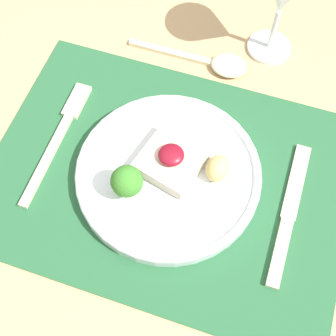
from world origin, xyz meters
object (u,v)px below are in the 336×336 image
Objects in this scene: fork at (60,133)px; spoon at (218,63)px; dinner_plate at (168,171)px; knife at (287,222)px.

fork is 0.26m from spoon.
dinner_plate is at bearing -5.49° from fork.
spoon reaches higher than knife.
dinner_plate reaches higher than spoon.
knife is (0.33, -0.03, 0.00)m from fork.
spoon is (0.18, 0.19, 0.00)m from fork.
fork is (-0.17, 0.01, -0.01)m from dinner_plate.
knife is (0.17, -0.02, -0.01)m from dinner_plate.
knife is 0.27m from spoon.
dinner_plate is 1.20× the size of fork.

